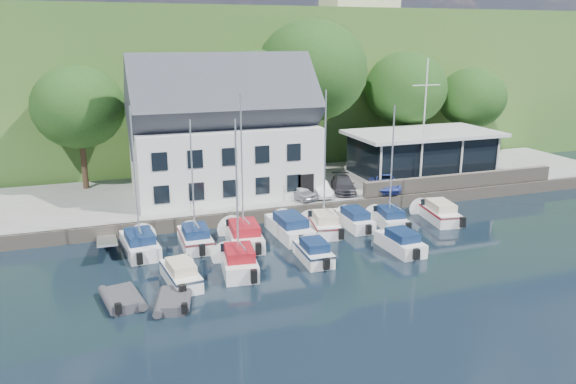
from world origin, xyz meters
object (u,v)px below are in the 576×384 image
(dinghy_0, at_px, (122,297))
(dinghy_1, at_px, (174,299))
(boat_r2_0, at_px, (181,272))
(boat_r2_2, at_px, (313,250))
(boat_r1_7, at_px, (438,210))
(boat_r2_3, at_px, (400,240))
(harbor_building, at_px, (223,140))
(car_white, at_px, (320,189))
(boat_r1_1, at_px, (193,181))
(boat_r1_5, at_px, (354,217))
(flagpole, at_px, (424,125))
(boat_r1_4, at_px, (325,170))
(boat_r1_6, at_px, (392,170))
(car_blue, at_px, (384,181))
(boat_r2_1, at_px, (237,192))
(car_silver, at_px, (299,191))
(boat_r1_3, at_px, (289,225))
(club_pavilion, at_px, (422,154))
(boat_r1_2, at_px, (242,175))
(boat_r1_0, at_px, (135,185))
(car_dgrey, at_px, (343,184))

(dinghy_0, bearing_deg, dinghy_1, -32.75)
(boat_r2_0, bearing_deg, boat_r2_2, -2.09)
(boat_r1_7, distance_m, boat_r2_3, 7.43)
(harbor_building, relative_size, car_white, 4.06)
(boat_r1_1, bearing_deg, dinghy_1, -106.94)
(car_white, height_order, boat_r2_0, car_white)
(boat_r1_5, distance_m, dinghy_1, 16.24)
(flagpole, xyz_separation_m, boat_r1_4, (-10.94, -5.15, -1.79))
(boat_r2_0, bearing_deg, boat_r1_6, 11.01)
(car_blue, xyz_separation_m, boat_r2_1, (-15.02, -10.16, 3.08))
(car_silver, height_order, boat_r1_6, boat_r1_6)
(harbor_building, bearing_deg, boat_r1_7, -33.35)
(boat_r1_6, xyz_separation_m, boat_r1_7, (4.09, -0.09, -3.41))
(flagpole, xyz_separation_m, boat_r1_3, (-13.47, -5.05, -5.52))
(harbor_building, bearing_deg, club_pavilion, -1.59)
(car_silver, xyz_separation_m, boat_r1_5, (2.40, -4.91, -0.90))
(car_silver, xyz_separation_m, car_blue, (7.58, 0.14, 0.12))
(boat_r1_4, xyz_separation_m, boat_r2_3, (3.27, -4.80, -3.82))
(car_blue, distance_m, boat_r2_3, 11.25)
(boat_r1_2, height_order, boat_r1_3, boat_r1_2)
(boat_r1_4, xyz_separation_m, boat_r2_1, (-7.32, -4.68, 0.28))
(boat_r2_1, distance_m, dinghy_0, 8.25)
(boat_r1_2, xyz_separation_m, boat_r2_3, (9.15, -4.47, -3.97))
(club_pavilion, xyz_separation_m, boat_r1_2, (-18.95, -8.83, 1.62))
(harbor_building, height_order, boat_r2_3, harbor_building)
(boat_r1_1, height_order, boat_r1_4, boat_r1_4)
(boat_r2_2, bearing_deg, flagpole, 37.28)
(boat_r1_0, bearing_deg, boat_r1_2, -11.47)
(car_white, height_order, boat_r2_1, boat_r2_1)
(club_pavilion, relative_size, boat_r2_0, 2.42)
(car_white, bearing_deg, car_dgrey, 17.31)
(car_dgrey, bearing_deg, boat_r1_2, -131.13)
(car_blue, xyz_separation_m, boat_r1_1, (-16.67, -5.25, 2.70))
(boat_r1_6, height_order, boat_r2_2, boat_r1_6)
(car_white, distance_m, car_blue, 5.72)
(flagpole, height_order, boat_r1_6, flagpole)
(car_dgrey, xyz_separation_m, boat_r1_7, (4.88, -6.32, -0.86))
(club_pavilion, bearing_deg, harbor_building, 178.41)
(boat_r1_2, xyz_separation_m, dinghy_1, (-5.63, -7.39, -4.31))
(boat_r1_6, relative_size, boat_r2_2, 1.67)
(boat_r2_1, xyz_separation_m, dinghy_0, (-6.67, -1.99, -4.43))
(harbor_building, distance_m, boat_r2_1, 13.89)
(boat_r1_2, xyz_separation_m, boat_r2_0, (-4.87, -4.84, -3.98))
(boat_r1_6, bearing_deg, boat_r2_3, -102.43)
(boat_r1_2, height_order, dinghy_1, boat_r1_2)
(boat_r1_6, height_order, boat_r2_1, boat_r2_1)
(car_dgrey, bearing_deg, boat_r2_3, -78.57)
(boat_r1_2, bearing_deg, boat_r1_7, 5.88)
(car_white, bearing_deg, boat_r1_7, -33.96)
(harbor_building, xyz_separation_m, boat_r1_1, (-4.04, -8.76, -0.93))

